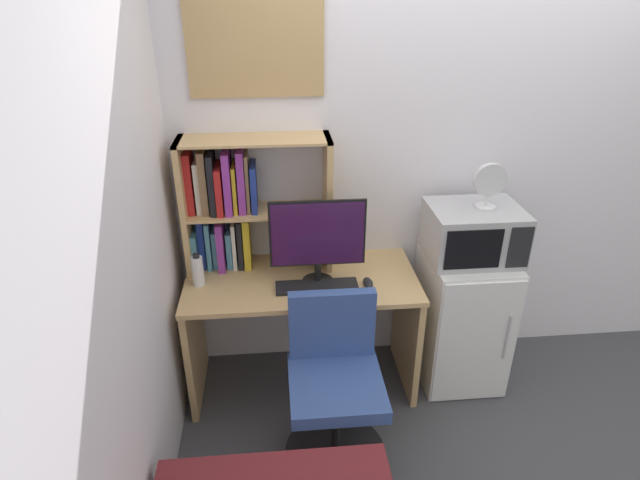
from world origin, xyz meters
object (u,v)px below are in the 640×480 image
water_bottle (198,271)px  monitor (318,238)px  desk_chair (335,392)px  computer_mouse (368,283)px  mini_fridge (461,316)px  hutch_bookshelf (235,204)px  wall_corkboard (255,43)px  desk_fan (489,184)px  microwave (473,233)px  keyboard (317,286)px

water_bottle → monitor: bearing=-3.3°
desk_chair → computer_mouse: bearing=61.3°
mini_fridge → water_bottle: bearing=-178.8°
computer_mouse → water_bottle: water_bottle is taller
hutch_bookshelf → desk_chair: hutch_bookshelf is taller
mini_fridge → wall_corkboard: 1.93m
monitor → mini_fridge: monitor is taller
monitor → desk_fan: (0.92, 0.07, 0.24)m
water_bottle → wall_corkboard: size_ratio=0.28×
computer_mouse → hutch_bookshelf: bearing=157.2°
computer_mouse → wall_corkboard: wall_corkboard is taller
desk_fan → microwave: bearing=172.8°
microwave → keyboard: bearing=-171.7°
monitor → wall_corkboard: bearing=129.4°
computer_mouse → desk_chair: desk_chair is taller
computer_mouse → water_bottle: bearing=174.2°
mini_fridge → microwave: 0.56m
monitor → computer_mouse: bearing=-11.7°
hutch_bookshelf → keyboard: hutch_bookshelf is taller
mini_fridge → microwave: size_ratio=1.66×
desk_fan → wall_corkboard: bearing=167.1°
hutch_bookshelf → computer_mouse: size_ratio=7.59×
hutch_bookshelf → microwave: hutch_bookshelf is taller
hutch_bookshelf → wall_corkboard: (0.16, 0.10, 0.82)m
keyboard → desk_fan: 1.07m
monitor → computer_mouse: (0.27, -0.06, -0.26)m
wall_corkboard → mini_fridge: bearing=-13.3°
monitor → water_bottle: (-0.64, 0.04, -0.19)m
microwave → desk_chair: size_ratio=0.57×
mini_fridge → desk_fan: 0.85m
computer_mouse → mini_fridge: mini_fridge is taller
monitor → microwave: (0.87, 0.07, -0.05)m
microwave → desk_fan: desk_fan is taller
hutch_bookshelf → mini_fridge: (1.31, -0.17, -0.71)m
desk_fan → water_bottle: bearing=-178.9°
desk_fan → desk_chair: bearing=-148.7°
keyboard → water_bottle: (-0.63, 0.09, 0.08)m
keyboard → wall_corkboard: bearing=124.2°
monitor → keyboard: monitor is taller
hutch_bookshelf → microwave: (1.31, -0.17, -0.15)m
monitor → wall_corkboard: 1.02m
hutch_bookshelf → desk_chair: 1.13m
hutch_bookshelf → microwave: 1.33m
water_bottle → desk_chair: size_ratio=0.22×
hutch_bookshelf → desk_fan: hutch_bookshelf is taller
monitor → keyboard: (-0.01, -0.06, -0.27)m
desk_fan → desk_chair: (-0.88, -0.53, -0.88)m
keyboard → mini_fridge: 0.95m
computer_mouse → desk_fan: desk_fan is taller
keyboard → hutch_bookshelf: bearing=145.1°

